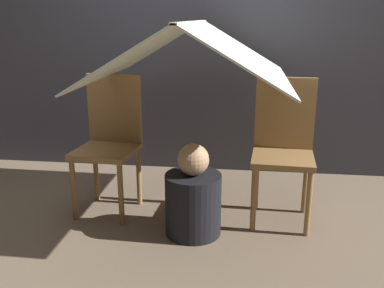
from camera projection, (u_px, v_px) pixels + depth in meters
name	position (u px, v px, depth m)	size (l,w,h in m)	color
ground_plane	(189.00, 227.00, 2.81)	(8.80, 8.80, 0.00)	#7A6651
wall_back	(207.00, 27.00, 3.56)	(7.00, 0.05, 2.50)	#3D3D47
chair_left	(110.00, 138.00, 2.97)	(0.43, 0.43, 0.95)	olive
chair_right	(283.00, 144.00, 2.83)	(0.42, 0.42, 0.95)	olive
sheet_canopy	(192.00, 50.00, 2.65)	(1.20, 1.39, 0.36)	silver
person_front	(193.00, 198.00, 2.68)	(0.35, 0.35, 0.59)	black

